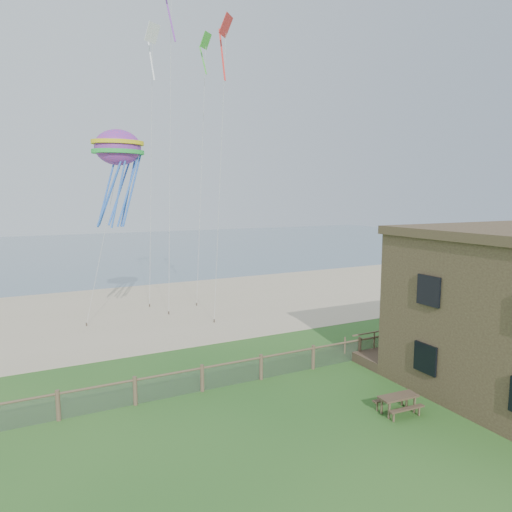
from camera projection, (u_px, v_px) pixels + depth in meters
name	position (u px, v px, depth m)	size (l,w,h in m)	color
ground	(336.00, 438.00, 16.70)	(160.00, 160.00, 0.00)	#21531C
sand_beach	(168.00, 308.00, 36.18)	(72.00, 20.00, 0.02)	tan
ocean	(94.00, 250.00, 75.13)	(160.00, 68.00, 0.02)	slate
chainlink_fence	(261.00, 369.00, 21.94)	(36.20, 0.20, 1.25)	brown
motel_deck	(464.00, 342.00, 26.90)	(15.00, 2.00, 0.50)	brown
picnic_table	(398.00, 405.00, 18.54)	(1.65, 1.24, 0.69)	brown
octopus_kite	(119.00, 175.00, 27.95)	(3.15, 2.23, 6.50)	#FF286E
kite_white	(153.00, 47.00, 30.39)	(1.23, 0.70, 3.06)	white
kite_purple	(172.00, 0.00, 27.65)	(1.17, 0.70, 3.49)	purple
kite_red	(226.00, 42.00, 25.81)	(1.17, 0.70, 2.95)	red
kite_green	(206.00, 51.00, 30.70)	(1.04, 0.70, 2.39)	green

